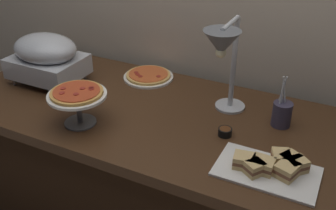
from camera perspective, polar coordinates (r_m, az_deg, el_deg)
buffet_table at (r=2.07m, az=-2.48°, el=-9.66°), size 1.90×0.84×0.76m
chafing_dish at (r=2.14m, az=-17.12°, el=6.73°), size 0.37×0.28×0.26m
heat_lamp at (r=1.61m, az=8.04°, el=7.77°), size 0.15×0.33×0.45m
pizza_plate_front at (r=2.15m, az=-2.85°, el=4.20°), size 0.27×0.27×0.03m
pizza_plate_center at (r=1.73m, az=-12.96°, el=1.13°), size 0.25×0.25×0.17m
sandwich_platter at (r=1.51m, az=14.68°, el=-8.58°), size 0.37×0.22×0.06m
sauce_cup_near at (r=1.68m, az=8.22°, el=-3.83°), size 0.06×0.06×0.03m
utensil_holder at (r=1.78m, az=16.09°, el=-1.18°), size 0.08×0.08×0.23m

